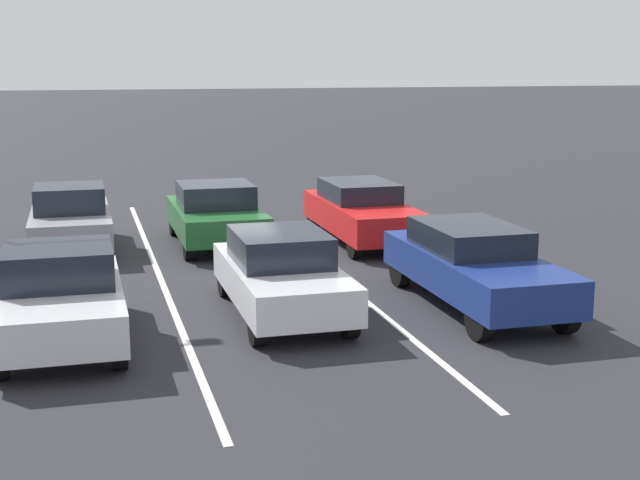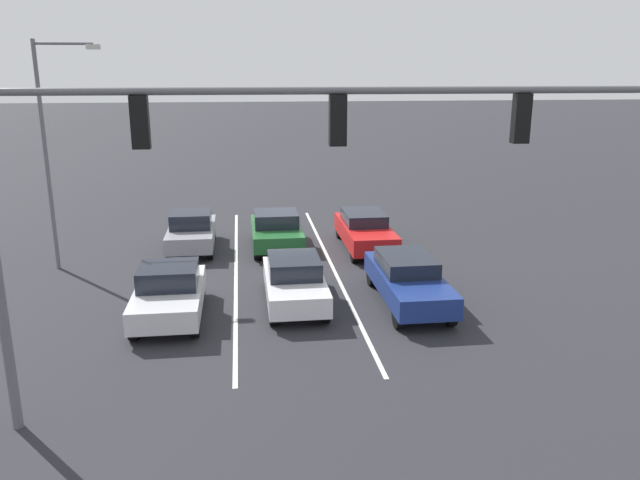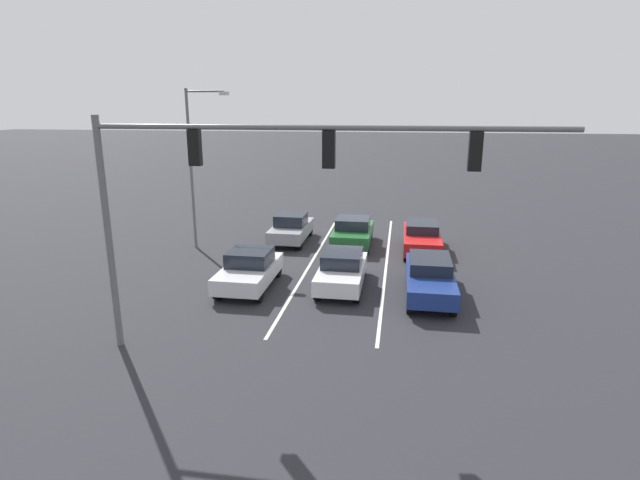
{
  "view_description": "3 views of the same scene",
  "coord_description": "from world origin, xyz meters",
  "px_view_note": "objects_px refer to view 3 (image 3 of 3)",
  "views": [
    {
      "loc": [
        3.23,
        20.85,
        4.32
      ],
      "look_at": [
        -0.34,
        7.82,
        1.59
      ],
      "focal_mm": 50.0,
      "sensor_mm": 36.0,
      "label": 1
    },
    {
      "loc": [
        1.44,
        24.15,
        6.89
      ],
      "look_at": [
        -0.79,
        6.67,
        2.07
      ],
      "focal_mm": 35.0,
      "sensor_mm": 36.0,
      "label": 2
    },
    {
      "loc": [
        -2.24,
        25.18,
        7.04
      ],
      "look_at": [
        0.77,
        6.75,
        2.03
      ],
      "focal_mm": 28.0,
      "sensor_mm": 36.0,
      "label": 3
    }
  ],
  "objects_px": {
    "car_silver_rightlane_front": "(249,269)",
    "traffic_signal_gantry": "(244,176)",
    "car_navy_leftlane_front": "(430,276)",
    "street_lamp_right_shoulder": "(195,158)",
    "car_darkgreen_midlane_second": "(353,232)",
    "car_red_leftlane_second": "(422,237)",
    "car_white_midlane_front": "(342,269)",
    "car_gray_rightlane_second": "(291,228)"
  },
  "relations": [
    {
      "from": "car_gray_rightlane_second",
      "to": "car_red_leftlane_second",
      "type": "height_order",
      "value": "car_gray_rightlane_second"
    },
    {
      "from": "car_silver_rightlane_front",
      "to": "traffic_signal_gantry",
      "type": "distance_m",
      "value": 7.3
    },
    {
      "from": "car_gray_rightlane_second",
      "to": "car_red_leftlane_second",
      "type": "xyz_separation_m",
      "value": [
        -6.82,
        0.7,
        -0.01
      ]
    },
    {
      "from": "car_red_leftlane_second",
      "to": "car_navy_leftlane_front",
      "type": "bearing_deg",
      "value": 90.96
    },
    {
      "from": "car_navy_leftlane_front",
      "to": "car_gray_rightlane_second",
      "type": "xyz_separation_m",
      "value": [
        6.93,
        -6.84,
        -0.02
      ]
    },
    {
      "from": "car_darkgreen_midlane_second",
      "to": "traffic_signal_gantry",
      "type": "distance_m",
      "value": 13.24
    },
    {
      "from": "traffic_signal_gantry",
      "to": "street_lamp_right_shoulder",
      "type": "height_order",
      "value": "street_lamp_right_shoulder"
    },
    {
      "from": "car_white_midlane_front",
      "to": "car_darkgreen_midlane_second",
      "type": "distance_m",
      "value": 6.23
    },
    {
      "from": "car_gray_rightlane_second",
      "to": "street_lamp_right_shoulder",
      "type": "relative_size",
      "value": 0.51
    },
    {
      "from": "car_darkgreen_midlane_second",
      "to": "car_red_leftlane_second",
      "type": "height_order",
      "value": "car_darkgreen_midlane_second"
    },
    {
      "from": "car_red_leftlane_second",
      "to": "car_white_midlane_front",
      "type": "bearing_deg",
      "value": 60.07
    },
    {
      "from": "car_darkgreen_midlane_second",
      "to": "car_gray_rightlane_second",
      "type": "xyz_separation_m",
      "value": [
        3.33,
        -0.24,
        0.0
      ]
    },
    {
      "from": "car_gray_rightlane_second",
      "to": "car_red_leftlane_second",
      "type": "bearing_deg",
      "value": 174.12
    },
    {
      "from": "street_lamp_right_shoulder",
      "to": "traffic_signal_gantry",
      "type": "bearing_deg",
      "value": 119.05
    },
    {
      "from": "car_silver_rightlane_front",
      "to": "car_red_leftlane_second",
      "type": "relative_size",
      "value": 0.86
    },
    {
      "from": "car_navy_leftlane_front",
      "to": "car_red_leftlane_second",
      "type": "relative_size",
      "value": 1.03
    },
    {
      "from": "car_silver_rightlane_front",
      "to": "car_gray_rightlane_second",
      "type": "height_order",
      "value": "car_gray_rightlane_second"
    },
    {
      "from": "car_silver_rightlane_front",
      "to": "car_navy_leftlane_front",
      "type": "bearing_deg",
      "value": -178.09
    },
    {
      "from": "car_white_midlane_front",
      "to": "car_navy_leftlane_front",
      "type": "bearing_deg",
      "value": 173.66
    },
    {
      "from": "car_darkgreen_midlane_second",
      "to": "traffic_signal_gantry",
      "type": "xyz_separation_m",
      "value": [
        1.77,
        12.32,
        4.51
      ]
    },
    {
      "from": "car_navy_leftlane_front",
      "to": "car_darkgreen_midlane_second",
      "type": "bearing_deg",
      "value": -61.42
    },
    {
      "from": "car_gray_rightlane_second",
      "to": "street_lamp_right_shoulder",
      "type": "xyz_separation_m",
      "value": [
        4.35,
        1.9,
        3.83
      ]
    },
    {
      "from": "car_white_midlane_front",
      "to": "car_darkgreen_midlane_second",
      "type": "relative_size",
      "value": 1.01
    },
    {
      "from": "car_red_leftlane_second",
      "to": "car_darkgreen_midlane_second",
      "type": "bearing_deg",
      "value": -7.61
    },
    {
      "from": "street_lamp_right_shoulder",
      "to": "car_red_leftlane_second",
      "type": "bearing_deg",
      "value": -173.89
    },
    {
      "from": "car_gray_rightlane_second",
      "to": "car_red_leftlane_second",
      "type": "distance_m",
      "value": 6.86
    },
    {
      "from": "car_red_leftlane_second",
      "to": "street_lamp_right_shoulder",
      "type": "xyz_separation_m",
      "value": [
        11.18,
        1.2,
        3.84
      ]
    },
    {
      "from": "street_lamp_right_shoulder",
      "to": "car_gray_rightlane_second",
      "type": "bearing_deg",
      "value": -156.43
    },
    {
      "from": "car_white_midlane_front",
      "to": "car_red_leftlane_second",
      "type": "bearing_deg",
      "value": -119.93
    },
    {
      "from": "car_navy_leftlane_front",
      "to": "car_red_leftlane_second",
      "type": "distance_m",
      "value": 6.14
    },
    {
      "from": "car_navy_leftlane_front",
      "to": "car_silver_rightlane_front",
      "type": "bearing_deg",
      "value": 1.91
    },
    {
      "from": "car_white_midlane_front",
      "to": "car_gray_rightlane_second",
      "type": "distance_m",
      "value": 7.35
    },
    {
      "from": "car_darkgreen_midlane_second",
      "to": "car_red_leftlane_second",
      "type": "distance_m",
      "value": 3.53
    },
    {
      "from": "car_silver_rightlane_front",
      "to": "car_navy_leftlane_front",
      "type": "height_order",
      "value": "car_silver_rightlane_front"
    },
    {
      "from": "car_darkgreen_midlane_second",
      "to": "car_silver_rightlane_front",
      "type": "bearing_deg",
      "value": 63.07
    },
    {
      "from": "car_silver_rightlane_front",
      "to": "car_gray_rightlane_second",
      "type": "distance_m",
      "value": 7.08
    },
    {
      "from": "traffic_signal_gantry",
      "to": "street_lamp_right_shoulder",
      "type": "distance_m",
      "value": 12.21
    },
    {
      "from": "traffic_signal_gantry",
      "to": "street_lamp_right_shoulder",
      "type": "xyz_separation_m",
      "value": [
        5.92,
        -10.66,
        -0.67
      ]
    },
    {
      "from": "car_silver_rightlane_front",
      "to": "car_darkgreen_midlane_second",
      "type": "height_order",
      "value": "car_silver_rightlane_front"
    },
    {
      "from": "car_white_midlane_front",
      "to": "traffic_signal_gantry",
      "type": "bearing_deg",
      "value": 72.3
    },
    {
      "from": "car_white_midlane_front",
      "to": "car_silver_rightlane_front",
      "type": "bearing_deg",
      "value": 9.57
    },
    {
      "from": "car_darkgreen_midlane_second",
      "to": "street_lamp_right_shoulder",
      "type": "xyz_separation_m",
      "value": [
        7.68,
        1.66,
        3.84
      ]
    }
  ]
}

